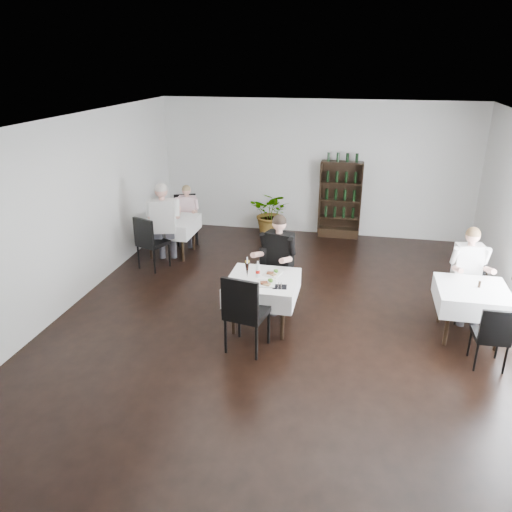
{
  "coord_description": "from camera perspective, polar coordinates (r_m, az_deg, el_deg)",
  "views": [
    {
      "loc": [
        1.0,
        -6.61,
        3.83
      ],
      "look_at": [
        -0.44,
        0.2,
        1.04
      ],
      "focal_mm": 35.0,
      "sensor_mm": 36.0,
      "label": 1
    }
  ],
  "objects": [
    {
      "name": "plate_far",
      "position": [
        7.53,
        1.91,
        -2.01
      ],
      "size": [
        0.29,
        0.29,
        0.08
      ],
      "color": "white",
      "rests_on": "main_table"
    },
    {
      "name": "left_chair_near",
      "position": [
        9.67,
        -12.09,
        1.82
      ],
      "size": [
        0.62,
        0.62,
        1.05
      ],
      "color": "black",
      "rests_on": "ground"
    },
    {
      "name": "right_table",
      "position": [
        7.81,
        23.42,
        -4.38
      ],
      "size": [
        0.98,
        0.98,
        0.77
      ],
      "color": "black",
      "rests_on": "ground"
    },
    {
      "name": "plate_near",
      "position": [
        7.21,
        1.23,
        -3.13
      ],
      "size": [
        0.28,
        0.28,
        0.08
      ],
      "color": "white",
      "rests_on": "main_table"
    },
    {
      "name": "diner_left_near",
      "position": [
        9.75,
        -10.52,
        4.35
      ],
      "size": [
        0.69,
        0.74,
        1.66
      ],
      "color": "#403F47",
      "rests_on": "ground"
    },
    {
      "name": "left_chair_far",
      "position": [
        11.05,
        -8.0,
        4.6
      ],
      "size": [
        0.62,
        0.63,
        1.05
      ],
      "color": "black",
      "rests_on": "ground"
    },
    {
      "name": "diner_main",
      "position": [
        7.93,
        2.38,
        0.1
      ],
      "size": [
        0.65,
        0.69,
        1.55
      ],
      "color": "#403F47",
      "rests_on": "ground"
    },
    {
      "name": "coke_bottle",
      "position": [
        7.42,
        0.2,
        -1.68
      ],
      "size": [
        0.07,
        0.07,
        0.25
      ],
      "color": "silver",
      "rests_on": "main_table"
    },
    {
      "name": "main_chair_far",
      "position": [
        8.03,
        2.07,
        -2.16
      ],
      "size": [
        0.57,
        0.57,
        1.0
      ],
      "color": "black",
      "rests_on": "ground"
    },
    {
      "name": "main_table",
      "position": [
        7.47,
        0.76,
        -3.63
      ],
      "size": [
        1.03,
        1.03,
        0.77
      ],
      "color": "black",
      "rests_on": "ground"
    },
    {
      "name": "potted_tree",
      "position": [
        11.41,
        1.84,
        4.93
      ],
      "size": [
        1.06,
        0.97,
        1.03
      ],
      "primitive_type": "imported",
      "rotation": [
        0.0,
        0.0,
        -0.19
      ],
      "color": "#286121",
      "rests_on": "ground"
    },
    {
      "name": "diner_left_far",
      "position": [
        10.86,
        -7.92,
        5.17
      ],
      "size": [
        0.52,
        0.53,
        1.3
      ],
      "color": "#403F47",
      "rests_on": "ground"
    },
    {
      "name": "pepper_mill",
      "position": [
        7.79,
        24.17,
        -2.97
      ],
      "size": [
        0.05,
        0.05,
        0.1
      ],
      "primitive_type": "cylinder",
      "rotation": [
        0.0,
        0.0,
        -0.37
      ],
      "color": "black",
      "rests_on": "right_table"
    },
    {
      "name": "left_table",
      "position": [
        10.35,
        -9.64,
        3.44
      ],
      "size": [
        0.98,
        0.98,
        0.77
      ],
      "color": "black",
      "rests_on": "ground"
    },
    {
      "name": "diner_right_far",
      "position": [
        8.26,
        23.19,
        -1.17
      ],
      "size": [
        0.59,
        0.61,
        1.47
      ],
      "color": "#403F47",
      "rests_on": "ground"
    },
    {
      "name": "napkin_cutlery",
      "position": [
        7.14,
        2.73,
        -3.51
      ],
      "size": [
        0.22,
        0.22,
        0.02
      ],
      "color": "black",
      "rests_on": "main_table"
    },
    {
      "name": "room_shell",
      "position": [
        7.08,
        3.17,
        2.59
      ],
      "size": [
        9.0,
        9.0,
        9.0
      ],
      "color": "black",
      "rests_on": "ground"
    },
    {
      "name": "right_chair_far",
      "position": [
        8.37,
        23.24,
        -3.3
      ],
      "size": [
        0.43,
        0.44,
        0.93
      ],
      "color": "black",
      "rests_on": "ground"
    },
    {
      "name": "right_chair_near",
      "position": [
        7.18,
        25.41,
        -8.03
      ],
      "size": [
        0.43,
        0.43,
        0.9
      ],
      "color": "black",
      "rests_on": "ground"
    },
    {
      "name": "wine_shelf",
      "position": [
        11.33,
        9.58,
        6.26
      ],
      "size": [
        0.9,
        0.28,
        1.75
      ],
      "color": "black",
      "rests_on": "ground"
    },
    {
      "name": "main_chair_near",
      "position": [
        6.77,
        -1.34,
        -6.11
      ],
      "size": [
        0.61,
        0.62,
        1.15
      ],
      "color": "black",
      "rests_on": "ground"
    },
    {
      "name": "pilsner_lager",
      "position": [
        7.44,
        -1.0,
        -1.41
      ],
      "size": [
        0.07,
        0.07,
        0.31
      ],
      "color": "gold",
      "rests_on": "main_table"
    },
    {
      "name": "pilsner_dark",
      "position": [
        7.4,
        -1.02,
        -1.62
      ],
      "size": [
        0.07,
        0.07,
        0.28
      ],
      "color": "black",
      "rests_on": "main_table"
    }
  ]
}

